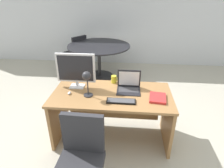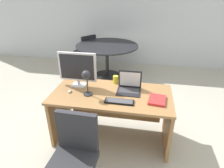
# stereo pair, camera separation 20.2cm
# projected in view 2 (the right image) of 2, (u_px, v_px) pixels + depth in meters

# --- Properties ---
(ground) EXTENTS (12.00, 12.00, 0.00)m
(ground) POSITION_uv_depth(u_px,v_px,m) (124.00, 90.00, 4.24)
(ground) COLOR #B7B2A3
(back_wall) EXTENTS (10.00, 0.10, 2.80)m
(back_wall) POSITION_uv_depth(u_px,v_px,m) (134.00, 13.00, 5.17)
(back_wall) COLOR silver
(back_wall) RESTS_ON ground
(desk) EXTENTS (1.59, 0.80, 0.75)m
(desk) POSITION_uv_depth(u_px,v_px,m) (112.00, 106.00, 2.73)
(desk) COLOR #9E7042
(desk) RESTS_ON ground
(monitor) EXTENTS (0.53, 0.16, 0.49)m
(monitor) POSITION_uv_depth(u_px,v_px,m) (77.00, 68.00, 2.67)
(monitor) COLOR silver
(monitor) RESTS_ON desk
(laptop) EXTENTS (0.32, 0.28, 0.27)m
(laptop) POSITION_uv_depth(u_px,v_px,m) (129.00, 84.00, 2.64)
(laptop) COLOR black
(laptop) RESTS_ON desk
(keyboard) EXTENTS (0.36, 0.12, 0.02)m
(keyboard) POSITION_uv_depth(u_px,v_px,m) (119.00, 101.00, 2.38)
(keyboard) COLOR black
(keyboard) RESTS_ON desk
(mouse) EXTENTS (0.04, 0.07, 0.03)m
(mouse) POSITION_uv_depth(u_px,v_px,m) (70.00, 91.00, 2.60)
(mouse) COLOR silver
(mouse) RESTS_ON desk
(desk_lamp) EXTENTS (0.12, 0.14, 0.35)m
(desk_lamp) POSITION_uv_depth(u_px,v_px,m) (86.00, 78.00, 2.42)
(desk_lamp) COLOR #2D2D33
(desk_lamp) RESTS_ON desk
(book) EXTENTS (0.23, 0.28, 0.03)m
(book) POSITION_uv_depth(u_px,v_px,m) (157.00, 100.00, 2.40)
(book) COLOR red
(book) RESTS_ON desk
(coffee_mug) EXTENTS (0.11, 0.08, 0.11)m
(coffee_mug) POSITION_uv_depth(u_px,v_px,m) (116.00, 79.00, 2.85)
(coffee_mug) COLOR yellow
(coffee_mug) RESTS_ON desk
(office_chair) EXTENTS (0.56, 0.56, 0.91)m
(office_chair) POSITION_uv_depth(u_px,v_px,m) (74.00, 164.00, 2.02)
(office_chair) COLOR black
(office_chair) RESTS_ON ground
(meeting_table) EXTENTS (1.46, 1.46, 0.81)m
(meeting_table) POSITION_uv_depth(u_px,v_px,m) (107.00, 53.00, 4.62)
(meeting_table) COLOR black
(meeting_table) RESTS_ON ground
(meeting_chair_near) EXTENTS (0.65, 0.65, 0.90)m
(meeting_chair_near) POSITION_uv_depth(u_px,v_px,m) (86.00, 54.00, 5.33)
(meeting_chair_near) COLOR black
(meeting_chair_near) RESTS_ON ground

